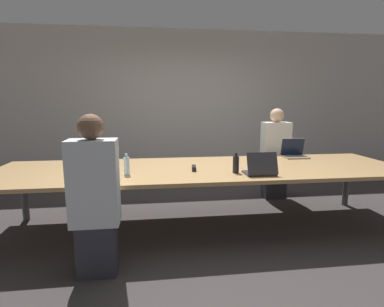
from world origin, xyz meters
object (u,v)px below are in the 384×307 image
at_px(laptop_far_right, 294,152).
at_px(bottle_near_left, 127,166).
at_px(person_near_left, 95,199).
at_px(bottle_near_midright, 236,164).
at_px(person_far_right, 275,155).
at_px(laptop_near_midright, 261,168).
at_px(stapler, 194,168).
at_px(laptop_near_left, 95,173).

bearing_deg(laptop_far_right, bottle_near_left, -161.23).
xyz_separation_m(person_near_left, bottle_near_midright, (1.37, 0.55, 0.15)).
bearing_deg(person_far_right, bottle_near_left, -150.52).
xyz_separation_m(bottle_near_left, bottle_near_midright, (1.15, -0.05, -0.00)).
height_order(person_near_left, bottle_near_left, person_near_left).
distance_m(person_near_left, bottle_near_midright, 1.48).
bearing_deg(laptop_near_midright, stapler, -24.79).
relative_size(laptop_near_left, bottle_near_midright, 1.69).
relative_size(laptop_far_right, person_near_left, 0.24).
bearing_deg(bottle_near_midright, laptop_near_midright, -29.16).
bearing_deg(laptop_near_left, laptop_near_midright, 179.77).
bearing_deg(person_near_left, laptop_far_right, -150.81).
height_order(person_far_right, bottle_near_midright, person_far_right).
bearing_deg(laptop_near_left, stapler, -163.49).
bearing_deg(bottle_near_left, laptop_far_right, 18.77).
relative_size(laptop_near_left, stapler, 2.38).
height_order(laptop_near_left, laptop_near_midright, laptop_near_midright).
bearing_deg(stapler, laptop_near_left, -157.77).
xyz_separation_m(laptop_far_right, person_far_right, (-0.07, 0.45, -0.13)).
distance_m(person_far_right, bottle_near_left, 2.44).
bearing_deg(stapler, person_near_left, -136.52).
xyz_separation_m(laptop_near_midright, stapler, (-0.66, 0.30, -0.04)).
xyz_separation_m(person_far_right, laptop_near_midright, (-0.74, -1.38, 0.13)).
bearing_deg(person_near_left, bottle_near_left, -109.96).
bearing_deg(bottle_near_midright, person_far_right, 52.21).
relative_size(laptop_far_right, stapler, 2.12).
height_order(laptop_far_right, person_far_right, person_far_right).
bearing_deg(laptop_far_right, bottle_near_midright, -142.64).
bearing_deg(bottle_near_left, laptop_near_left, -148.79).
relative_size(person_far_right, laptop_near_midright, 4.32).
bearing_deg(bottle_near_left, person_far_right, 29.48).
bearing_deg(bottle_near_left, bottle_near_midright, -2.52).
bearing_deg(laptop_near_midright, laptop_near_left, -0.23).
distance_m(person_near_left, stapler, 1.19).
distance_m(laptop_near_left, bottle_near_midright, 1.44).
bearing_deg(bottle_near_midright, laptop_near_left, -175.16).
xyz_separation_m(person_far_right, laptop_near_left, (-2.41, -1.37, 0.12)).
height_order(laptop_far_right, laptop_near_left, laptop_far_right).
xyz_separation_m(laptop_near_left, bottle_near_midright, (1.44, 0.12, 0.03)).
bearing_deg(laptop_near_left, laptop_far_right, -159.68).
bearing_deg(laptop_near_midright, person_far_right, -118.20).
xyz_separation_m(bottle_near_left, laptop_near_midright, (1.38, -0.18, -0.03)).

